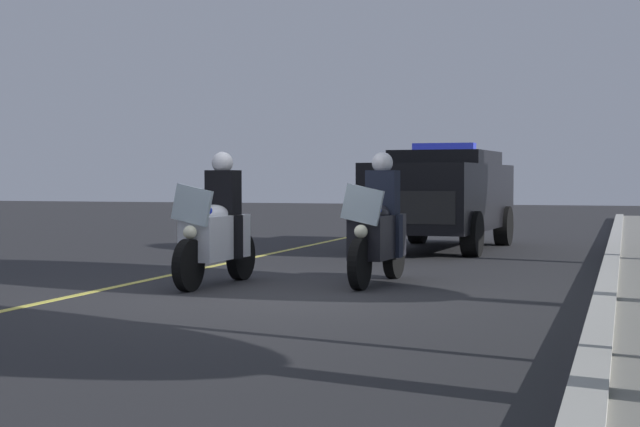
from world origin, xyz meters
TOP-DOWN VIEW (x-y plane):
  - ground_plane at (0.00, 0.00)m, footprint 80.00×80.00m
  - curb_strip at (0.00, 3.74)m, footprint 48.00×0.24m
  - lane_stripe_center at (0.00, -2.22)m, footprint 48.00×0.12m
  - police_motorcycle_lead_left at (-0.71, -1.08)m, footprint 2.14×0.60m
  - police_motorcycle_lead_right at (-1.49, 0.87)m, footprint 2.14×0.60m
  - police_suv at (-7.92, 0.57)m, footprint 5.00×2.30m

SIDE VIEW (x-z plane):
  - ground_plane at x=0.00m, z-range 0.00..0.00m
  - lane_stripe_center at x=0.00m, z-range 0.00..0.01m
  - curb_strip at x=0.00m, z-range 0.00..0.15m
  - police_motorcycle_lead_left at x=-0.71m, z-range -0.16..1.56m
  - police_motorcycle_lead_right at x=-1.49m, z-range -0.16..1.56m
  - police_suv at x=-7.92m, z-range 0.04..2.09m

